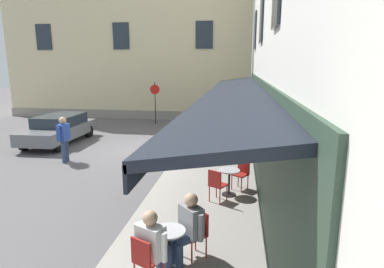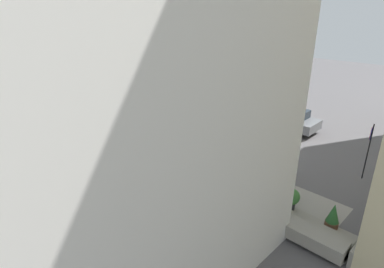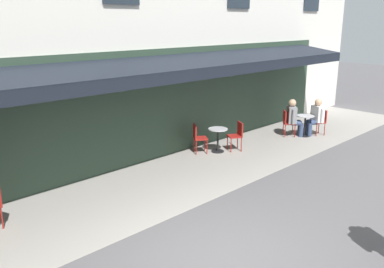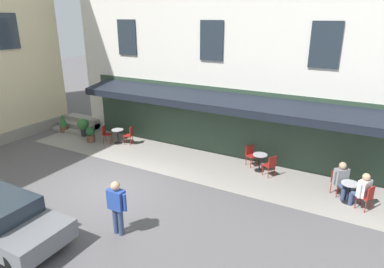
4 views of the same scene
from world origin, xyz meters
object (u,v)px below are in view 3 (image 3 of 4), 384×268
Objects in this scene: cafe_table_mid_terrace at (218,137)px; cafe_chair_red_near_door at (320,120)px; cafe_chair_red_corner_right at (237,134)px; cafe_chair_red_facing_street at (198,136)px; cafe_table_streetside at (305,123)px; seated_companion_in_white at (316,116)px; cafe_chair_red_by_window at (287,121)px; seated_patron_in_grey at (294,117)px.

cafe_chair_red_near_door reaches higher than cafe_table_mid_terrace.
cafe_chair_red_near_door is (-3.56, 0.91, 0.00)m from cafe_chair_red_corner_right.
cafe_table_streetside is at bearing 162.19° from cafe_chair_red_facing_street.
cafe_chair_red_facing_street is 4.69m from seated_companion_in_white.
cafe_chair_red_corner_right is 3.47m from seated_companion_in_white.
cafe_chair_red_near_door is 1.25m from cafe_chair_red_by_window.
cafe_chair_red_by_window is (0.44, -0.45, 0.06)m from cafe_table_streetside.
cafe_chair_red_near_door is (-0.57, 0.27, 0.06)m from cafe_table_streetside.
seated_patron_in_grey is (0.86, -0.57, 0.16)m from cafe_chair_red_near_door.
seated_patron_in_grey is (-2.70, 0.34, 0.16)m from cafe_chair_red_corner_right.
cafe_chair_red_near_door is at bearing 154.28° from seated_companion_in_white.
cafe_chair_red_corner_right is at bearing 149.97° from cafe_table_mid_terrace.
cafe_chair_red_near_door is 0.68× the size of seated_patron_in_grey.
cafe_chair_red_near_door is at bearing 165.63° from cafe_chair_red_corner_right.
cafe_chair_red_corner_right is 3.06m from cafe_table_streetside.
cafe_chair_red_facing_street is at bearing -18.51° from seated_companion_in_white.
seated_companion_in_white is at bearing -25.72° from cafe_chair_red_near_door.
cafe_chair_red_corner_right is 2.56m from cafe_chair_red_by_window.
seated_companion_in_white is (-3.92, 1.14, 0.21)m from cafe_table_mid_terrace.
cafe_chair_red_facing_street is at bearing -13.29° from cafe_chair_red_by_window.
seated_patron_in_grey reaches higher than cafe_chair_red_near_door.
seated_patron_in_grey is (-3.25, 0.66, 0.22)m from cafe_table_mid_terrace.
cafe_table_streetside is 0.63m from cafe_chair_red_near_door.
seated_companion_in_white is (-0.38, 0.18, 0.21)m from cafe_table_streetside.
cafe_chair_red_near_door is at bearing 146.48° from seated_patron_in_grey.
cafe_chair_red_near_door is 0.69× the size of seated_companion_in_white.
cafe_chair_red_corner_right is 0.68× the size of seated_patron_in_grey.
cafe_chair_red_corner_right and cafe_chair_red_near_door have the same top height.
seated_companion_in_white is at bearing 163.83° from cafe_table_mid_terrace.
cafe_table_mid_terrace is 0.82× the size of cafe_chair_red_corner_right.
cafe_chair_red_corner_right is 1.00× the size of cafe_chair_red_facing_street.
cafe_chair_red_facing_street and cafe_chair_red_by_window have the same top height.
cafe_chair_red_by_window is (1.01, -0.72, 0.00)m from cafe_chair_red_near_door.
seated_patron_in_grey is at bearing 172.78° from cafe_chair_red_corner_right.
cafe_chair_red_facing_street is at bearing -14.98° from seated_patron_in_grey.
seated_patron_in_grey is at bearing 168.54° from cafe_table_mid_terrace.
cafe_chair_red_facing_street is 0.68× the size of seated_patron_in_grey.
cafe_table_mid_terrace and cafe_table_streetside have the same top height.
seated_patron_in_grey is at bearing -33.52° from cafe_chair_red_near_door.
cafe_chair_red_facing_street reaches higher than cafe_table_streetside.
cafe_table_streetside is at bearing 134.57° from seated_patron_in_grey.
cafe_chair_red_near_door is (-4.64, 1.58, 0.00)m from cafe_chair_red_facing_street.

